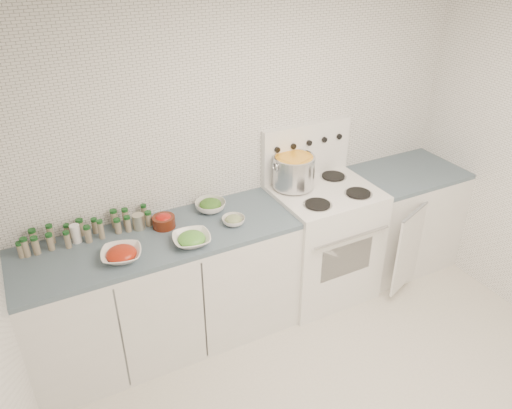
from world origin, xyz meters
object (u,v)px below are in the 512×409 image
stock_pot (294,170)px  bowl_tomato (121,254)px  stove (321,238)px  bowl_snowpea (192,239)px

stock_pot → bowl_tomato: bearing=-168.9°
stove → stock_pot: size_ratio=4.07×
bowl_tomato → bowl_snowpea: size_ratio=1.09×
stove → stock_pot: bearing=142.6°
bowl_tomato → bowl_snowpea: (0.44, -0.04, -0.00)m
stock_pot → bowl_snowpea: stock_pot is taller
stock_pot → bowl_tomato: size_ratio=1.11×
stove → bowl_tomato: 1.64m
stock_pot → stove: bearing=-37.4°
bowl_tomato → bowl_snowpea: 0.44m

